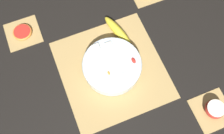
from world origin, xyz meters
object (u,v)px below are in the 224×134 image
at_px(whole_banana, 118,31).
at_px(apple_half, 215,109).
at_px(grapefruit_slice, 22,32).
at_px(fruit_salad_bowl, 112,66).

height_order(whole_banana, apple_half, apple_half).
distance_m(whole_banana, grapefruit_slice, 0.43).
height_order(fruit_salad_bowl, grapefruit_slice, fruit_salad_bowl).
height_order(fruit_salad_bowl, whole_banana, fruit_salad_bowl).
height_order(fruit_salad_bowl, apple_half, fruit_salad_bowl).
distance_m(apple_half, grapefruit_slice, 0.87).
xyz_separation_m(fruit_salad_bowl, apple_half, (0.32, 0.30, -0.01)).
xyz_separation_m(fruit_salad_bowl, grapefruit_slice, (-0.31, -0.31, -0.03)).
xyz_separation_m(fruit_salad_bowl, whole_banana, (-0.15, 0.09, -0.02)).
distance_m(whole_banana, apple_half, 0.51).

